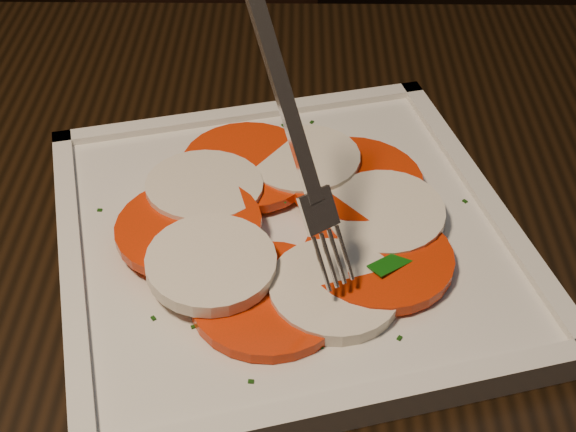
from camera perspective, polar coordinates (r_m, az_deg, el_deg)
table at (r=0.65m, az=1.80°, el=-9.42°), size 1.26×0.90×0.75m
chair at (r=1.37m, az=-5.83°, el=14.12°), size 0.48×0.48×0.93m
plate at (r=0.58m, az=0.00°, el=-1.69°), size 0.37×0.37×0.01m
caprese_salad at (r=0.56m, az=-0.01°, el=-0.39°), size 0.27×0.27×0.02m
fork at (r=0.49m, az=-0.53°, el=6.99°), size 0.09×0.11×0.18m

